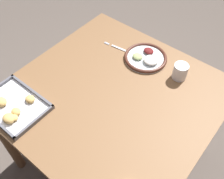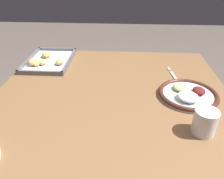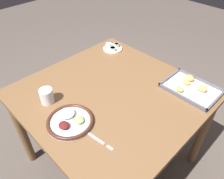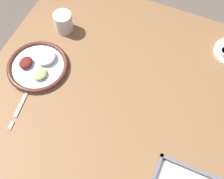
# 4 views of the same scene
# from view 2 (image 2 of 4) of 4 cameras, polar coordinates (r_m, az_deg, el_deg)

# --- Properties ---
(dining_table) EXTENTS (1.04, 1.03, 0.73)m
(dining_table) POSITION_cam_2_polar(r_m,az_deg,el_deg) (0.99, -0.02, -6.69)
(dining_table) COLOR brown
(dining_table) RESTS_ON ground_plane
(dinner_plate) EXTENTS (0.25, 0.25, 0.04)m
(dinner_plate) POSITION_cam_2_polar(r_m,az_deg,el_deg) (0.98, 19.26, -1.20)
(dinner_plate) COLOR silver
(dinner_plate) RESTS_ON dining_table
(fork) EXTENTS (0.20, 0.04, 0.00)m
(fork) POSITION_cam_2_polar(r_m,az_deg,el_deg) (1.12, 16.02, 3.12)
(fork) COLOR silver
(fork) RESTS_ON dining_table
(baking_tray) EXTENTS (0.33, 0.24, 0.04)m
(baking_tray) POSITION_cam_2_polar(r_m,az_deg,el_deg) (1.29, -16.47, 7.24)
(baking_tray) COLOR #595960
(baking_tray) RESTS_ON dining_table
(drinking_cup) EXTENTS (0.08, 0.08, 0.09)m
(drinking_cup) POSITION_cam_2_polar(r_m,az_deg,el_deg) (0.79, 23.07, -7.83)
(drinking_cup) COLOR white
(drinking_cup) RESTS_ON dining_table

